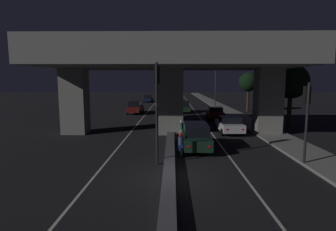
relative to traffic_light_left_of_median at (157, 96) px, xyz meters
The scene contains 23 objects.
ground_plane 4.46m from the traffic_light_left_of_median, 72.22° to the right, with size 200.00×200.00×0.00m, color black.
lane_line_left_inner 33.18m from the traffic_light_left_of_median, 95.19° to the left, with size 0.12×126.00×0.00m, color beige.
lane_line_right_inner 33.33m from the traffic_light_left_of_median, 82.40° to the left, with size 0.12×126.00×0.00m, color beige.
median_divider 33.03m from the traffic_light_left_of_median, 88.78° to the left, with size 0.60×126.00×0.34m, color #4C4C51.
sidewalk_right 27.75m from the traffic_light_left_of_median, 69.89° to the left, with size 2.79×126.00×0.16m, color gray.
elevated_overpass 9.14m from the traffic_light_left_of_median, 85.43° to the left, with size 21.77×10.42×8.83m.
traffic_light_left_of_median is the anchor object (origin of this frame).
traffic_light_right_of_median 8.19m from the traffic_light_left_of_median, ahead, with size 0.30×0.49×4.58m.
street_lamp 35.04m from the traffic_light_left_of_median, 76.09° to the left, with size 2.20×0.32×8.63m.
car_dark_green_lead 5.12m from the traffic_light_left_of_median, 54.36° to the left, with size 1.95×4.52×1.76m.
car_white_second 11.23m from the traffic_light_left_of_median, 56.57° to the left, with size 2.12×4.06×1.52m.
car_dark_red_third 18.75m from the traffic_light_left_of_median, 70.84° to the left, with size 2.20×4.26×1.52m.
car_dark_green_fourth 25.10m from the traffic_light_left_of_median, 84.31° to the left, with size 1.96×4.52×1.73m.
car_dark_red_lead_oncoming 24.08m from the traffic_light_left_of_median, 100.92° to the left, with size 2.03×4.73×1.83m.
car_silver_second_oncoming 32.91m from the traffic_light_left_of_median, 92.12° to the left, with size 2.03×4.11×1.55m.
car_dark_blue_third_oncoming 44.69m from the traffic_light_left_of_median, 95.89° to the left, with size 1.96×4.07×1.69m.
car_dark_red_fourth_oncoming 56.70m from the traffic_light_left_of_median, 91.46° to the left, with size 1.92×4.58×1.58m.
motorcycle_blue_filtering_near 4.02m from the traffic_light_left_of_median, 54.64° to the left, with size 0.33×1.79×1.39m.
motorcycle_white_filtering_mid 8.01m from the traffic_light_left_of_median, 77.59° to the left, with size 0.32×1.90×1.43m.
motorcycle_black_filtering_far 14.80m from the traffic_light_left_of_median, 84.57° to the left, with size 0.34×1.80×1.49m.
pedestrian_on_sidewalk 13.37m from the traffic_light_left_of_median, 39.73° to the left, with size 0.37×0.37×1.59m.
roadside_tree_kerbside_near 18.09m from the traffic_light_left_of_median, 44.59° to the left, with size 3.50×3.50×6.38m.
roadside_tree_kerbside_mid 29.03m from the traffic_light_left_of_median, 64.61° to the left, with size 2.90×2.90×6.01m.
Camera 1 is at (0.16, -12.10, 4.63)m, focal length 28.00 mm.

